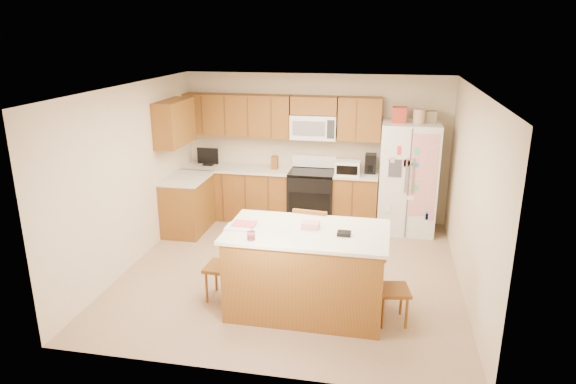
% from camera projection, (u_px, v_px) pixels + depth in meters
% --- Properties ---
extents(ground, '(4.50, 4.50, 0.00)m').
position_uv_depth(ground, '(291.00, 271.00, 7.09)').
color(ground, '#83664A').
rests_on(ground, ground).
extents(room_shell, '(4.60, 4.60, 2.52)m').
position_uv_depth(room_shell, '(291.00, 171.00, 6.66)').
color(room_shell, beige).
rests_on(room_shell, ground).
extents(cabinetry, '(3.36, 1.56, 2.15)m').
position_uv_depth(cabinetry, '(254.00, 171.00, 8.67)').
color(cabinetry, brown).
rests_on(cabinetry, ground).
extents(stove, '(0.76, 0.65, 1.13)m').
position_uv_depth(stove, '(312.00, 196.00, 8.76)').
color(stove, black).
rests_on(stove, ground).
extents(refrigerator, '(0.90, 0.79, 2.04)m').
position_uv_depth(refrigerator, '(408.00, 177.00, 8.29)').
color(refrigerator, white).
rests_on(refrigerator, ground).
extents(island, '(1.86, 1.09, 1.10)m').
position_uv_depth(island, '(306.00, 270.00, 5.98)').
color(island, brown).
rests_on(island, ground).
extents(windsor_chair_left, '(0.39, 0.41, 0.91)m').
position_uv_depth(windsor_chair_left, '(223.00, 266.00, 6.26)').
color(windsor_chair_left, brown).
rests_on(windsor_chair_left, ground).
extents(windsor_chair_back, '(0.50, 0.48, 1.06)m').
position_uv_depth(windsor_chair_back, '(312.00, 247.00, 6.64)').
color(windsor_chair_back, brown).
rests_on(windsor_chair_back, ground).
extents(windsor_chair_right, '(0.41, 0.43, 0.86)m').
position_uv_depth(windsor_chair_right, '(391.00, 289.00, 5.76)').
color(windsor_chair_right, brown).
rests_on(windsor_chair_right, ground).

